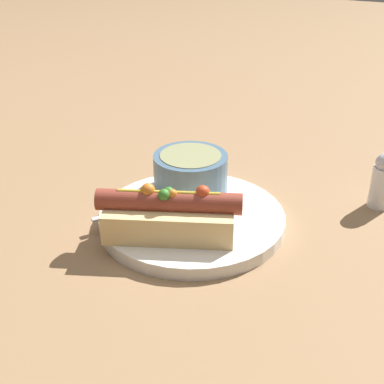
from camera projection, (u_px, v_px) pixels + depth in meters
ground_plane at (192, 224)px, 0.72m from camera, size 4.00×4.00×0.00m
dinner_plate at (192, 219)px, 0.71m from camera, size 0.25×0.25×0.02m
hot_dog at (169, 215)px, 0.65m from camera, size 0.18×0.12×0.07m
soup_bowl at (191, 170)px, 0.75m from camera, size 0.10×0.10×0.05m
spoon at (175, 199)px, 0.74m from camera, size 0.11×0.14×0.01m
salt_shaker at (383, 181)px, 0.74m from camera, size 0.03×0.03×0.08m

